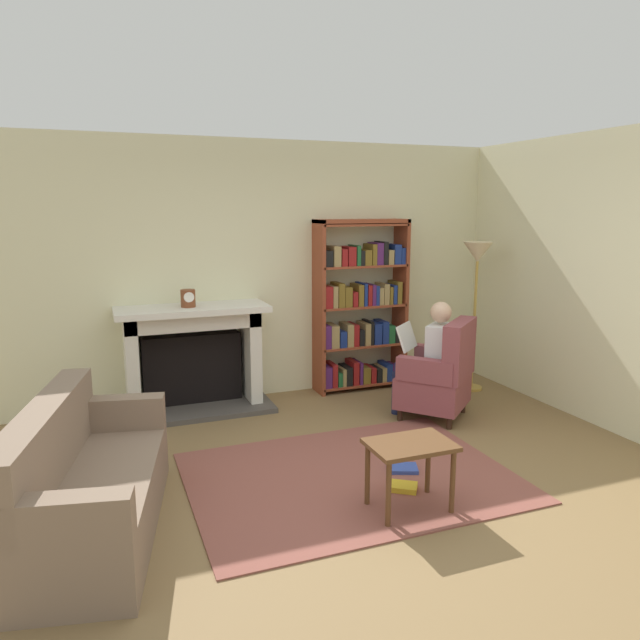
# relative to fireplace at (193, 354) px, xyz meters

# --- Properties ---
(ground) EXTENTS (14.00, 14.00, 0.00)m
(ground) POSITION_rel_fireplace_xyz_m (0.84, -2.30, -0.57)
(ground) COLOR olive
(back_wall) EXTENTS (5.60, 0.10, 2.70)m
(back_wall) POSITION_rel_fireplace_xyz_m (0.84, 0.25, 0.78)
(back_wall) COLOR beige
(back_wall) RESTS_ON ground
(side_wall_right) EXTENTS (0.10, 5.20, 2.70)m
(side_wall_right) POSITION_rel_fireplace_xyz_m (3.49, -1.05, 0.78)
(side_wall_right) COLOR beige
(side_wall_right) RESTS_ON ground
(area_rug) EXTENTS (2.40, 1.80, 0.01)m
(area_rug) POSITION_rel_fireplace_xyz_m (0.84, -2.00, -0.56)
(area_rug) COLOR brown
(area_rug) RESTS_ON ground
(fireplace) EXTENTS (1.50, 0.64, 1.07)m
(fireplace) POSITION_rel_fireplace_xyz_m (0.00, 0.00, 0.00)
(fireplace) COLOR #4C4742
(fireplace) RESTS_ON ground
(mantel_clock) EXTENTS (0.14, 0.14, 0.17)m
(mantel_clock) POSITION_rel_fireplace_xyz_m (-0.04, -0.10, 0.58)
(mantel_clock) COLOR brown
(mantel_clock) RESTS_ON fireplace
(bookshelf) EXTENTS (1.03, 0.32, 1.89)m
(bookshelf) POSITION_rel_fireplace_xyz_m (1.85, 0.03, 0.36)
(bookshelf) COLOR brown
(bookshelf) RESTS_ON ground
(armchair_reading) EXTENTS (0.89, 0.89, 0.97)m
(armchair_reading) POSITION_rel_fireplace_xyz_m (2.18, -1.11, -0.14)
(armchair_reading) COLOR #331E14
(armchair_reading) RESTS_ON ground
(seated_reader) EXTENTS (0.58, 0.59, 1.14)m
(seated_reader) POSITION_rel_fireplace_xyz_m (2.10, -1.03, 0.05)
(seated_reader) COLOR silver
(seated_reader) RESTS_ON ground
(sofa_floral) EXTENTS (1.06, 1.81, 0.85)m
(sofa_floral) POSITION_rel_fireplace_xyz_m (-1.01, -2.13, -0.25)
(sofa_floral) COLOR #7F6855
(sofa_floral) RESTS_ON ground
(side_table) EXTENTS (0.56, 0.39, 0.48)m
(side_table) POSITION_rel_fireplace_xyz_m (1.01, -2.58, -0.16)
(side_table) COLOR brown
(side_table) RESTS_ON ground
(scattered_books) EXTENTS (0.41, 0.52, 0.04)m
(scattered_books) POSITION_rel_fireplace_xyz_m (1.19, -2.19, -0.54)
(scattered_books) COLOR #334CA5
(scattered_books) RESTS_ON area_rug
(floor_lamp) EXTENTS (0.32, 0.32, 1.65)m
(floor_lamp) POSITION_rel_fireplace_xyz_m (3.01, -0.46, 0.83)
(floor_lamp) COLOR #B7933F
(floor_lamp) RESTS_ON ground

